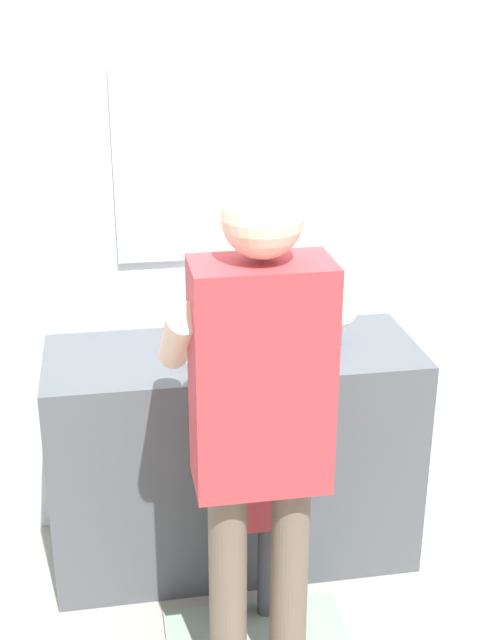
# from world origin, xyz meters

# --- Properties ---
(ground_plane) EXTENTS (14.00, 14.00, 0.00)m
(ground_plane) POSITION_xyz_m (0.00, 0.00, 0.00)
(ground_plane) COLOR #9E998E
(back_wall) EXTENTS (4.40, 0.10, 2.70)m
(back_wall) POSITION_xyz_m (0.00, 0.62, 1.35)
(back_wall) COLOR silver
(back_wall) RESTS_ON ground
(vanity_cabinet) EXTENTS (1.40, 0.54, 0.89)m
(vanity_cabinet) POSITION_xyz_m (0.00, 0.30, 0.44)
(vanity_cabinet) COLOR #4C5156
(vanity_cabinet) RESTS_ON ground
(sink_basin) EXTENTS (0.40, 0.40, 0.11)m
(sink_basin) POSITION_xyz_m (0.00, 0.28, 0.94)
(sink_basin) COLOR silver
(sink_basin) RESTS_ON vanity_cabinet
(faucet) EXTENTS (0.18, 0.14, 0.18)m
(faucet) POSITION_xyz_m (0.00, 0.52, 0.97)
(faucet) COLOR #B7BABF
(faucet) RESTS_ON vanity_cabinet
(toothbrush_cup) EXTENTS (0.07, 0.07, 0.21)m
(toothbrush_cup) POSITION_xyz_m (0.38, 0.30, 0.94)
(toothbrush_cup) COLOR #4C8EB2
(toothbrush_cup) RESTS_ON vanity_cabinet
(child_toddler) EXTENTS (0.28, 0.28, 0.89)m
(child_toddler) POSITION_xyz_m (0.00, -0.10, 0.53)
(child_toddler) COLOR #47474C
(child_toddler) RESTS_ON ground
(adult_parent) EXTENTS (0.52, 0.55, 1.69)m
(adult_parent) POSITION_xyz_m (-0.04, -0.40, 1.02)
(adult_parent) COLOR #6B5B4C
(adult_parent) RESTS_ON ground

